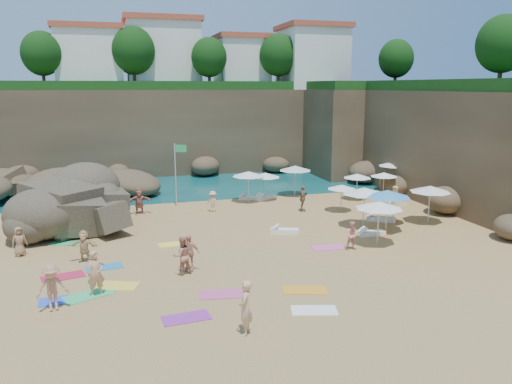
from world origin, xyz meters
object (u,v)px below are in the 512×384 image
object	(u,v)px
lounger_0	(265,198)
person_stand_5	(139,201)
rock_outcrop	(87,225)
parasol_0	(295,168)
person_stand_3	(303,198)
parasol_1	(265,175)
parasol_2	(248,174)
person_stand_4	(395,198)
person_stand_1	(182,255)
flag_pole	(177,166)
person_stand_0	(96,274)
person_stand_2	(213,201)
person_stand_6	(245,308)

from	to	relation	value
lounger_0	person_stand_5	world-z (taller)	person_stand_5
rock_outcrop	lounger_0	size ratio (longest dim) A/B	5.01
parasol_0	person_stand_3	size ratio (longest dim) A/B	1.40
rock_outcrop	parasol_1	distance (m)	13.16
parasol_1	person_stand_3	size ratio (longest dim) A/B	1.24
parasol_2	person_stand_4	bearing A→B (deg)	-30.71
person_stand_1	parasol_0	bearing A→B (deg)	-142.99
lounger_0	person_stand_1	bearing A→B (deg)	-150.36
flag_pole	parasol_0	bearing A→B (deg)	6.37
person_stand_0	person_stand_2	bearing A→B (deg)	44.54
person_stand_1	person_stand_2	distance (m)	11.41
parasol_0	lounger_0	bearing A→B (deg)	-166.30
rock_outcrop	person_stand_0	xyz separation A→B (m)	(0.90, -11.12, 0.96)
parasol_0	person_stand_2	world-z (taller)	parasol_0
flag_pole	person_stand_3	distance (m)	9.01
lounger_0	person_stand_1	xyz separation A→B (m)	(-8.01, -13.52, 0.75)
person_stand_5	person_stand_6	bearing A→B (deg)	-84.62
parasol_1	parasol_2	distance (m)	1.36
rock_outcrop	parasol_1	xyz separation A→B (m)	(12.52, 3.60, 1.91)
parasol_0	person_stand_3	xyz separation A→B (m)	(-1.20, -4.79, -1.27)
parasol_0	parasol_1	bearing A→B (deg)	-161.43
person_stand_1	parasol_2	bearing A→B (deg)	-132.91
rock_outcrop	person_stand_2	xyz separation A→B (m)	(8.09, 1.19, 0.72)
person_stand_4	parasol_0	bearing A→B (deg)	170.28
lounger_0	person_stand_1	distance (m)	15.73
person_stand_2	person_stand_6	bearing A→B (deg)	122.52
person_stand_1	parasol_1	bearing A→B (deg)	-137.05
parasol_2	person_stand_4	world-z (taller)	parasol_2
lounger_0	person_stand_0	world-z (taller)	person_stand_0
flag_pole	person_stand_2	xyz separation A→B (m)	(2.05, -2.29, -2.13)
parasol_0	parasol_2	distance (m)	4.16
parasol_2	person_stand_6	xyz separation A→B (m)	(-5.28, -19.25, -1.12)
parasol_2	person_stand_6	bearing A→B (deg)	-105.33
parasol_0	person_stand_6	distance (m)	22.38
parasol_0	person_stand_5	xyz separation A→B (m)	(-11.92, -2.47, -1.28)
rock_outcrop	person_stand_3	world-z (taller)	person_stand_3
lounger_0	person_stand_0	size ratio (longest dim) A/B	0.91
person_stand_6	person_stand_2	bearing A→B (deg)	-163.52
parasol_1	person_stand_1	world-z (taller)	parasol_1
flag_pole	parasol_1	bearing A→B (deg)	1.07
person_stand_2	person_stand_5	world-z (taller)	person_stand_5
person_stand_1	person_stand_4	bearing A→B (deg)	-169.43
lounger_0	person_stand_2	distance (m)	5.25
flag_pole	person_stand_2	size ratio (longest dim) A/B	3.10
person_stand_2	parasol_0	bearing A→B (deg)	-115.15
parasol_0	person_stand_2	size ratio (longest dim) A/B	1.72
parasol_1	person_stand_4	bearing A→B (deg)	-35.85
person_stand_1	person_stand_6	world-z (taller)	person_stand_6
lounger_0	person_stand_3	xyz separation A→B (m)	(1.42, -4.15, 0.75)
parasol_1	person_stand_2	world-z (taller)	parasol_1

